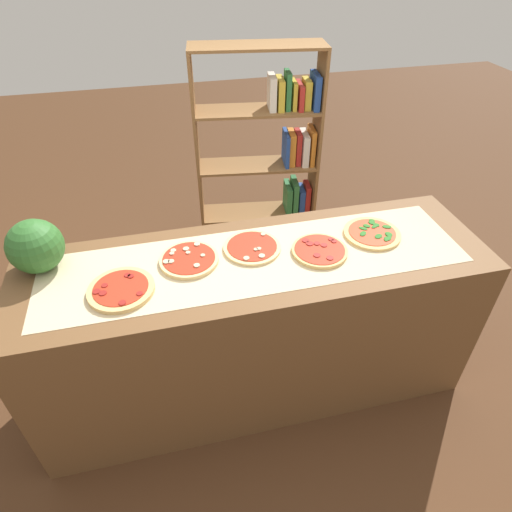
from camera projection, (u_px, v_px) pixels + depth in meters
name	position (u px, v px, depth m)	size (l,w,h in m)	color
ground_plane	(256.00, 379.00, 2.66)	(12.00, 12.00, 0.00)	#4C2D19
counter	(256.00, 327.00, 2.37)	(2.28, 0.69, 0.94)	brown
parchment_paper	(256.00, 259.00, 2.08)	(2.01, 0.50, 0.00)	beige
pizza_pepperoni_0	(121.00, 289.00, 1.89)	(0.29, 0.29, 0.03)	#DBB26B
pizza_mushroom_1	(189.00, 259.00, 2.06)	(0.28, 0.28, 0.03)	#E5C17F
pizza_mushroom_2	(252.00, 247.00, 2.13)	(0.28, 0.28, 0.02)	#E5C17F
pizza_pepperoni_3	(320.00, 251.00, 2.11)	(0.27, 0.27, 0.03)	#DBB26B
pizza_spinach_4	(372.00, 233.00, 2.23)	(0.29, 0.29, 0.02)	#DBB26B
watermelon	(35.00, 246.00, 1.95)	(0.25, 0.25, 0.25)	#2D6628
bookshelf	(274.00, 170.00, 3.18)	(0.89, 0.38, 1.61)	brown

